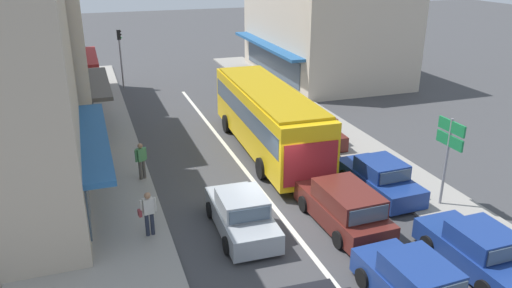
{
  "coord_description": "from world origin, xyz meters",
  "views": [
    {
      "loc": [
        -6.3,
        -16.11,
        9.36
      ],
      "look_at": [
        0.55,
        3.71,
        1.2
      ],
      "focal_mm": 35.0,
      "sensor_mm": 36.0,
      "label": 1
    }
  ],
  "objects": [
    {
      "name": "directional_road_sign",
      "position": [
        6.19,
        -2.07,
        2.7
      ],
      "size": [
        0.1,
        1.4,
        3.6
      ],
      "color": "gray",
      "rests_on": "ground"
    },
    {
      "name": "parked_sedan_kerb_third",
      "position": [
        4.58,
        5.89,
        0.66
      ],
      "size": [
        2.02,
        4.26,
        1.47
      ],
      "color": "#561E19",
      "rests_on": "ground"
    },
    {
      "name": "hatchback_queue_gap_filler",
      "position": [
        1.57,
        -6.69,
        0.71
      ],
      "size": [
        1.92,
        3.76,
        1.54
      ],
      "color": "navy",
      "rests_on": "ground"
    },
    {
      "name": "shopfront_mid_block",
      "position": [
        -10.18,
        11.43,
        4.29
      ],
      "size": [
        9.02,
        7.5,
        8.59
      ],
      "color": "beige",
      "rests_on": "ground"
    },
    {
      "name": "pedestrian_with_handbag_near",
      "position": [
        -4.88,
        -0.74,
        1.07
      ],
      "size": [
        0.65,
        0.33,
        1.63
      ],
      "color": "#232838",
      "rests_on": "sidewalk_left"
    },
    {
      "name": "traffic_light_downstreet",
      "position": [
        -3.87,
        20.39,
        2.85
      ],
      "size": [
        0.33,
        0.24,
        4.2
      ],
      "color": "gray",
      "rests_on": "ground"
    },
    {
      "name": "sedan_queue_far_back",
      "position": [
        -1.72,
        -1.31,
        0.66
      ],
      "size": [
        1.98,
        4.24,
        1.47
      ],
      "color": "#9EA3A8",
      "rests_on": "ground"
    },
    {
      "name": "city_bus",
      "position": [
        1.76,
        5.52,
        1.88
      ],
      "size": [
        3.0,
        10.93,
        3.23
      ],
      "color": "yellow",
      "rests_on": "ground"
    },
    {
      "name": "parked_sedan_kerb_front",
      "position": [
        4.53,
        -5.91,
        0.66
      ],
      "size": [
        1.94,
        4.22,
        1.47
      ],
      "color": "navy",
      "rests_on": "ground"
    },
    {
      "name": "shopfront_far_end",
      "position": [
        -10.18,
        19.1,
        4.17
      ],
      "size": [
        8.43,
        7.07,
        8.36
      ],
      "color": "beige",
      "rests_on": "ground"
    },
    {
      "name": "kerb_right",
      "position": [
        6.2,
        6.0,
        0.06
      ],
      "size": [
        2.8,
        44.0,
        0.12
      ],
      "primitive_type": "cube",
      "color": "gray",
      "rests_on": "ground"
    },
    {
      "name": "wagon_adjacent_lane_trail",
      "position": [
        1.87,
        -2.15,
        0.75
      ],
      "size": [
        2.03,
        4.54,
        1.58
      ],
      "color": "#561E19",
      "rests_on": "ground"
    },
    {
      "name": "building_right_far",
      "position": [
        11.48,
        19.27,
        3.79
      ],
      "size": [
        9.67,
        13.53,
        7.59
      ],
      "color": "beige",
      "rests_on": "ground"
    },
    {
      "name": "pedestrian_browsing_midblock",
      "position": [
        -4.54,
        3.99,
        1.07
      ],
      "size": [
        0.52,
        0.36,
        1.63
      ],
      "color": "#4C4742",
      "rests_on": "sidewalk_left"
    },
    {
      "name": "lane_centre_line",
      "position": [
        0.0,
        4.0,
        0.0
      ],
      "size": [
        0.2,
        28.0,
        0.01
      ],
      "primitive_type": "cube",
      "color": "silver",
      "rests_on": "ground"
    },
    {
      "name": "parked_sedan_kerb_second",
      "position": [
        4.51,
        -0.3,
        0.66
      ],
      "size": [
        2.0,
        4.25,
        1.47
      ],
      "color": "navy",
      "rests_on": "ground"
    },
    {
      "name": "ground_plane",
      "position": [
        0.0,
        0.0,
        0.0
      ],
      "size": [
        140.0,
        140.0,
        0.0
      ],
      "primitive_type": "plane",
      "color": "#3F3F42"
    },
    {
      "name": "sidewalk_left",
      "position": [
        -6.8,
        6.0,
        0.07
      ],
      "size": [
        5.2,
        44.0,
        0.14
      ],
      "primitive_type": "cube",
      "color": "gray",
      "rests_on": "ground"
    }
  ]
}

